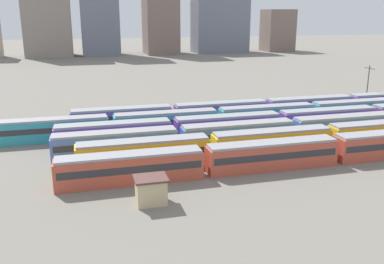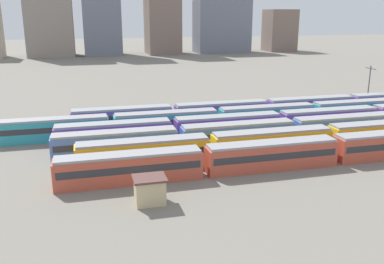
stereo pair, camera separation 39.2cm
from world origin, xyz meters
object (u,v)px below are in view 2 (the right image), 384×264
train_track_2 (238,134)px  signal_hut (150,190)px  train_track_5 (310,106)px  train_track_3 (328,119)px  train_track_4 (267,115)px  catenary_pole_1 (369,85)px

train_track_2 → signal_hut: train_track_2 is taller
train_track_2 → train_track_5: (21.37, 15.60, 0.00)m
train_track_3 → train_track_2: bearing=-164.7°
train_track_3 → train_track_4: (-9.46, 5.20, 0.00)m
train_track_3 → train_track_5: size_ratio=1.00×
train_track_4 → signal_hut: bearing=-133.7°
train_track_5 → signal_hut: train_track_5 is taller
catenary_pole_1 → signal_hut: 64.63m
train_track_3 → train_track_5: 10.66m
train_track_3 → train_track_4: same height
train_track_2 → catenary_pole_1: catenary_pole_1 is taller
train_track_3 → catenary_pole_1: 22.87m
train_track_2 → signal_hut: size_ratio=15.50×
train_track_3 → train_track_5: same height
train_track_3 → train_track_4: size_ratio=1.00×
train_track_5 → train_track_3: bearing=-102.6°
train_track_4 → train_track_5: (11.78, 5.20, 0.00)m
train_track_4 → catenary_pole_1: bearing=16.9°
train_track_3 → signal_hut: train_track_3 is taller
train_track_2 → catenary_pole_1: (37.15, 18.79, 3.26)m
train_track_2 → train_track_5: size_ratio=0.60×
signal_hut → catenary_pole_1: bearing=33.6°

